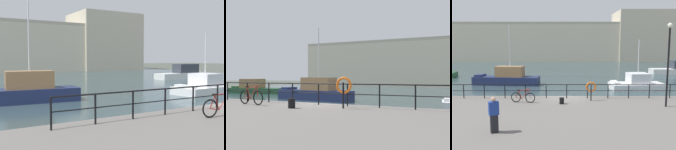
{
  "view_description": "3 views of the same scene",
  "coord_description": "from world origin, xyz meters",
  "views": [
    {
      "loc": [
        -11.99,
        -9.12,
        3.36
      ],
      "look_at": [
        -2.82,
        6.52,
        2.21
      ],
      "focal_mm": 44.15,
      "sensor_mm": 36.0,
      "label": 1
    },
    {
      "loc": [
        6.73,
        -12.38,
        2.47
      ],
      "look_at": [
        -0.67,
        3.15,
        2.57
      ],
      "focal_mm": 42.88,
      "sensor_mm": 36.0,
      "label": 2
    },
    {
      "loc": [
        -0.1,
        -18.82,
        5.16
      ],
      "look_at": [
        -0.08,
        5.74,
        2.01
      ],
      "focal_mm": 38.76,
      "sensor_mm": 36.0,
      "label": 3
    }
  ],
  "objects": [
    {
      "name": "ground_plane",
      "position": [
        0.0,
        0.0,
        0.0
      ],
      "size": [
        240.0,
        240.0,
        0.0
      ],
      "primitive_type": "plane",
      "color": "#4C5147"
    },
    {
      "name": "water_basin",
      "position": [
        0.0,
        30.2,
        0.01
      ],
      "size": [
        80.0,
        60.0,
        0.01
      ],
      "primitive_type": "cube",
      "color": "#33474C",
      "rests_on": "ground_plane"
    },
    {
      "name": "quay_promenade",
      "position": [
        0.0,
        -6.5,
        0.53
      ],
      "size": [
        56.0,
        13.0,
        1.06
      ],
      "primitive_type": "cube",
      "color": "slate",
      "rests_on": "ground_plane"
    },
    {
      "name": "harbor_building",
      "position": [
        6.82,
        57.01,
        5.98
      ],
      "size": [
        65.33,
        13.55,
        14.91
      ],
      "color": "beige",
      "rests_on": "ground_plane"
    },
    {
      "name": "moored_white_yacht",
      "position": [
        8.22,
        8.46,
        0.67
      ],
      "size": [
        6.19,
        3.27,
        5.68
      ],
      "rotation": [
        0.0,
        0.0,
        3.21
      ],
      "color": "white",
      "rests_on": "water_basin"
    },
    {
      "name": "moored_small_launch",
      "position": [
        -7.35,
        11.7,
        0.89
      ],
      "size": [
        8.48,
        2.95,
        7.5
      ],
      "rotation": [
        0.0,
        0.0,
        3.04
      ],
      "color": "navy",
      "rests_on": "water_basin"
    },
    {
      "name": "quay_railing",
      "position": [
        1.68,
        -0.75,
        1.8
      ],
      "size": [
        22.07,
        0.07,
        1.08
      ],
      "color": "black",
      "rests_on": "quay_promenade"
    },
    {
      "name": "parked_bicycle",
      "position": [
        -2.99,
        -2.14,
        1.45
      ],
      "size": [
        1.76,
        0.33,
        0.98
      ],
      "rotation": [
        0.0,
        0.0,
        -0.15
      ],
      "color": "black",
      "rests_on": "quay_promenade"
    },
    {
      "name": "mooring_bollard",
      "position": [
        -0.25,
        -2.53,
        1.28
      ],
      "size": [
        0.32,
        0.32,
        0.44
      ],
      "primitive_type": "cylinder",
      "color": "black",
      "rests_on": "quay_promenade"
    },
    {
      "name": "life_ring_stand",
      "position": [
        1.86,
        -1.58,
        2.04
      ],
      "size": [
        0.75,
        0.16,
        1.4
      ],
      "color": "black",
      "rests_on": "quay_promenade"
    },
    {
      "name": "quay_lamp_post",
      "position": [
        6.63,
        -3.27,
        4.46
      ],
      "size": [
        0.32,
        0.32,
        5.43
      ],
      "color": "black",
      "rests_on": "quay_promenade"
    },
    {
      "name": "standing_person",
      "position": [
        -3.35,
        -7.96,
        1.93
      ],
      "size": [
        0.52,
        0.45,
        1.69
      ],
      "rotation": [
        0.0,
        0.0,
        2.06
      ],
      "color": "black",
      "rests_on": "quay_promenade"
    }
  ]
}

